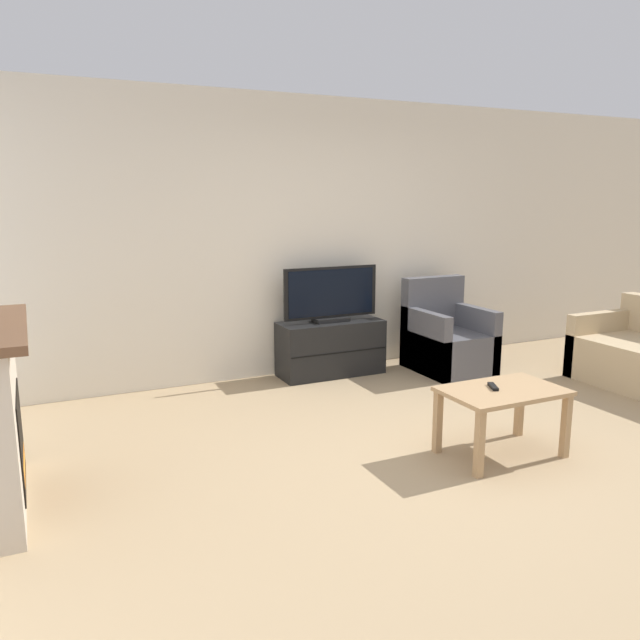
% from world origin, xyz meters
% --- Properties ---
extents(ground_plane, '(24.00, 24.00, 0.00)m').
position_xyz_m(ground_plane, '(0.00, 0.00, 0.00)').
color(ground_plane, '#9E8460').
extents(wall_back, '(12.00, 0.06, 2.70)m').
position_xyz_m(wall_back, '(0.00, 2.42, 1.35)').
color(wall_back, beige).
rests_on(wall_back, ground).
extents(tv_stand, '(1.04, 0.41, 0.54)m').
position_xyz_m(tv_stand, '(0.01, 2.15, 0.27)').
color(tv_stand, black).
rests_on(tv_stand, ground).
extents(tv, '(0.99, 0.18, 0.54)m').
position_xyz_m(tv, '(0.01, 2.15, 0.79)').
color(tv, black).
rests_on(tv, tv_stand).
extents(armchair, '(0.70, 0.76, 0.93)m').
position_xyz_m(armchair, '(1.17, 1.82, 0.30)').
color(armchair, '#4C4C51').
rests_on(armchair, ground).
extents(coffee_table, '(0.82, 0.52, 0.47)m').
position_xyz_m(coffee_table, '(0.19, -0.12, 0.40)').
color(coffee_table, '#A37F56').
rests_on(coffee_table, ground).
extents(remote, '(0.10, 0.15, 0.02)m').
position_xyz_m(remote, '(0.14, -0.07, 0.48)').
color(remote, black).
rests_on(remote, coffee_table).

